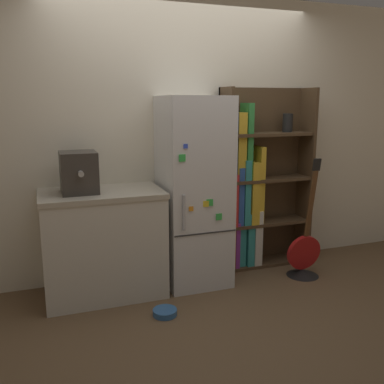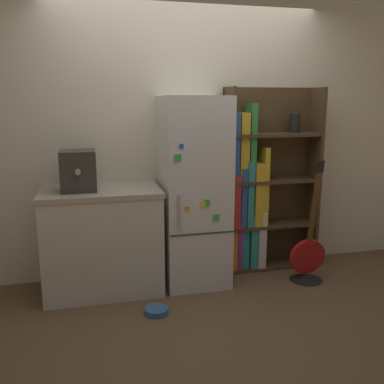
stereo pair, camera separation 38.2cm
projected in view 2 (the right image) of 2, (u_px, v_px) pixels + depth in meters
ground_plane at (198, 286)px, 3.87m from camera, size 16.00×16.00×0.00m
wall_back at (186, 138)px, 4.05m from camera, size 8.00×0.05×2.60m
refrigerator at (194, 192)px, 3.84m from camera, size 0.57×0.62×1.69m
bookshelf at (258, 191)px, 4.18m from camera, size 0.92×0.29×1.77m
kitchen_counter at (102, 240)px, 3.72m from camera, size 1.01×0.62×0.91m
espresso_machine at (78, 170)px, 3.55m from camera, size 0.29×0.37×0.34m
guitar at (307, 263)px, 3.97m from camera, size 0.34×0.31×1.15m
pet_bowl at (157, 310)px, 3.37m from camera, size 0.19×0.19×0.05m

